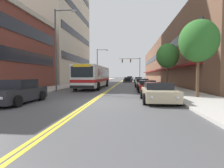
# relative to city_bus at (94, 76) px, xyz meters

# --- Properties ---
(ground_plane) EXTENTS (240.00, 240.00, 0.00)m
(ground_plane) POSITION_rel_city_bus_xyz_m (2.42, 24.63, -1.65)
(ground_plane) COLOR #4C4C4F
(sidewalk_left) EXTENTS (3.62, 106.00, 0.15)m
(sidewalk_left) POSITION_rel_city_bus_xyz_m (-4.89, 24.63, -1.58)
(sidewalk_left) COLOR #B2ADA5
(sidewalk_left) RESTS_ON ground_plane
(sidewalk_right) EXTENTS (3.62, 106.00, 0.15)m
(sidewalk_right) POSITION_rel_city_bus_xyz_m (9.73, 24.63, -1.58)
(sidewalk_right) COLOR #B2ADA5
(sidewalk_right) RESTS_ON ground_plane
(centre_line) EXTENTS (0.34, 106.00, 0.01)m
(centre_line) POSITION_rel_city_bus_xyz_m (2.42, 24.63, -1.65)
(centre_line) COLOR yellow
(centre_line) RESTS_ON ground_plane
(office_tower_left) EXTENTS (12.08, 21.90, 31.93)m
(office_tower_left) POSITION_rel_city_bus_xyz_m (-12.95, 15.82, 14.31)
(office_tower_left) COLOR beige
(office_tower_left) RESTS_ON ground_plane
(storefront_row_right) EXTENTS (9.10, 68.00, 10.72)m
(storefront_row_right) POSITION_rel_city_bus_xyz_m (15.77, 24.63, 3.71)
(storefront_row_right) COLOR brown
(storefront_row_right) RESTS_ON ground_plane
(city_bus) EXTENTS (2.95, 12.10, 2.90)m
(city_bus) POSITION_rel_city_bus_xyz_m (0.00, 0.00, 0.00)
(city_bus) COLOR silver
(city_bus) RESTS_ON ground_plane
(car_dark_grey_parked_left_near) EXTENTS (2.21, 4.56, 1.28)m
(car_dark_grey_parked_left_near) POSITION_rel_city_bus_xyz_m (-1.90, 19.53, -1.04)
(car_dark_grey_parked_left_near) COLOR #38383D
(car_dark_grey_parked_left_near) RESTS_ON ground_plane
(car_charcoal_parked_left_mid) EXTENTS (2.03, 4.38, 1.48)m
(car_charcoal_parked_left_mid) POSITION_rel_city_bus_xyz_m (-2.02, -13.44, -0.97)
(car_charcoal_parked_left_mid) COLOR #232328
(car_charcoal_parked_left_mid) RESTS_ON ground_plane
(car_navy_parked_left_far) EXTENTS (2.09, 4.18, 1.46)m
(car_navy_parked_left_far) POSITION_rel_city_bus_xyz_m (-1.85, 12.38, -0.98)
(car_navy_parked_left_far) COLOR #19234C
(car_navy_parked_left_far) RESTS_ON ground_plane
(car_beige_parked_right_foreground) EXTENTS (2.20, 4.39, 1.25)m
(car_beige_parked_right_foreground) POSITION_rel_city_bus_xyz_m (6.77, -11.87, -1.05)
(car_beige_parked_right_foreground) COLOR #BCAD89
(car_beige_parked_right_foreground) RESTS_ON ground_plane
(car_white_parked_right_mid) EXTENTS (2.04, 4.14, 1.29)m
(car_white_parked_right_mid) POSITION_rel_city_bus_xyz_m (6.87, 18.93, -1.05)
(car_white_parked_right_mid) COLOR white
(car_white_parked_right_mid) RESTS_ON ground_plane
(car_red_parked_right_far) EXTENTS (2.15, 4.60, 1.19)m
(car_red_parked_right_far) POSITION_rel_city_bus_xyz_m (6.73, -4.70, -1.08)
(car_red_parked_right_far) COLOR maroon
(car_red_parked_right_far) RESTS_ON ground_plane
(car_champagne_parked_right_end) EXTENTS (2.16, 4.44, 1.24)m
(car_champagne_parked_right_end) POSITION_rel_city_bus_xyz_m (6.69, 2.23, -1.08)
(car_champagne_parked_right_end) COLOR beige
(car_champagne_parked_right_end) RESTS_ON ground_plane
(car_black_moving_lead) EXTENTS (2.15, 4.43, 1.24)m
(car_black_moving_lead) POSITION_rel_city_bus_xyz_m (4.24, 20.97, -1.06)
(car_black_moving_lead) COLOR black
(car_black_moving_lead) RESTS_ON ground_plane
(car_slate_blue_moving_second) EXTENTS (2.16, 4.74, 1.40)m
(car_slate_blue_moving_second) POSITION_rel_city_bus_xyz_m (4.74, 36.41, -1.00)
(car_slate_blue_moving_second) COLOR #475675
(car_slate_blue_moving_second) RESTS_ON ground_plane
(traffic_signal_mast) EXTENTS (5.99, 0.38, 6.83)m
(traffic_signal_mast) POSITION_rel_city_bus_xyz_m (5.64, 26.98, 3.20)
(traffic_signal_mast) COLOR #47474C
(traffic_signal_mast) RESTS_ON ground_plane
(street_lamp_left_near) EXTENTS (2.37, 0.28, 8.58)m
(street_lamp_left_near) POSITION_rel_city_bus_xyz_m (-2.57, -5.84, 3.41)
(street_lamp_left_near) COLOR #47474C
(street_lamp_left_near) RESTS_ON ground_plane
(street_lamp_left_far) EXTENTS (2.73, 0.28, 7.87)m
(street_lamp_left_far) POSITION_rel_city_bus_xyz_m (-2.48, 17.32, 3.09)
(street_lamp_left_far) COLOR #47474C
(street_lamp_left_far) RESTS_ON ground_plane
(street_tree_right_near) EXTENTS (2.73, 2.73, 5.55)m
(street_tree_right_near) POSITION_rel_city_bus_xyz_m (9.79, -10.32, 2.53)
(street_tree_right_near) COLOR brown
(street_tree_right_near) RESTS_ON sidewalk_right
(street_tree_right_mid) EXTENTS (2.80, 2.80, 5.60)m
(street_tree_right_mid) POSITION_rel_city_bus_xyz_m (9.60, -0.73, 2.54)
(street_tree_right_mid) COLOR brown
(street_tree_right_mid) RESTS_ON sidewalk_right
(fire_hydrant) EXTENTS (0.28, 0.20, 0.76)m
(fire_hydrant) POSITION_rel_city_bus_xyz_m (8.37, -6.09, -1.13)
(fire_hydrant) COLOR yellow
(fire_hydrant) RESTS_ON sidewalk_right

